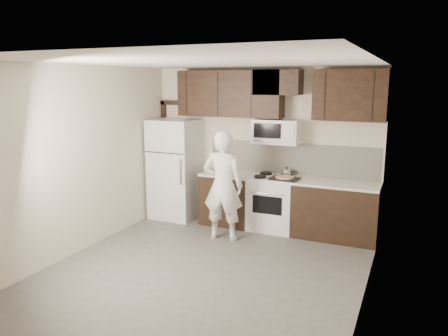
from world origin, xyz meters
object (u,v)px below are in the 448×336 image
Objects in this scene: microwave at (277,132)px; person at (223,186)px; refrigerator at (175,169)px; stove at (273,203)px.

microwave is 0.44× the size of person.
person is (1.27, -0.72, -0.03)m from refrigerator.
stove is 1.04m from person.
refrigerator is at bearing -36.72° from person.
stove is 1.90m from refrigerator.
refrigerator is (-1.85, -0.05, 0.44)m from stove.
microwave is 0.42× the size of refrigerator.
person is at bearing -29.45° from refrigerator.
stove is at bearing 1.51° from refrigerator.
person reaches higher than stove.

